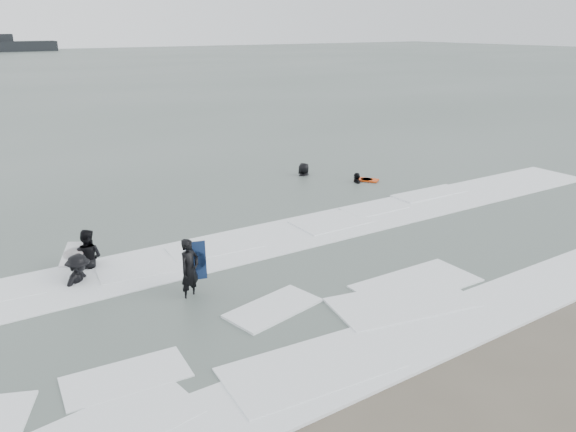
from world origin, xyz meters
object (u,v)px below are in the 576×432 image
surfer_centre (192,298)px  surfer_breaker (80,285)px  surfer_wading (89,268)px  surfer_right_near (357,184)px  surfer_right_far (304,176)px

surfer_centre → surfer_breaker: bearing=108.2°
surfer_centre → surfer_wading: size_ratio=0.93×
surfer_breaker → surfer_right_near: surfer_breaker is taller
surfer_breaker → surfer_right_far: size_ratio=0.96×
surfer_right_near → surfer_breaker: bearing=-44.6°
surfer_centre → surfer_right_far: bearing=17.8°
surfer_centre → surfer_breaker: size_ratio=0.93×
surfer_right_far → surfer_right_near: bearing=100.0°
surfer_centre → surfer_breaker: surfer_breaker is taller
surfer_centre → surfer_right_near: 11.67m
surfer_wading → surfer_right_far: size_ratio=0.96×
surfer_wading → surfer_centre: bearing=154.6°
surfer_breaker → surfer_right_near: bearing=-23.2°
surfer_right_near → surfer_right_far: bearing=-122.8°
surfer_right_far → surfer_wading: bearing=6.6°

